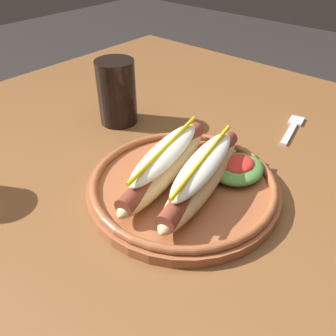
{
  "coord_description": "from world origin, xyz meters",
  "views": [
    {
      "loc": [
        -0.25,
        -0.32,
        1.09
      ],
      "look_at": [
        0.07,
        -0.04,
        0.77
      ],
      "focal_mm": 37.34,
      "sensor_mm": 36.0,
      "label": 1
    }
  ],
  "objects": [
    {
      "name": "dining_table",
      "position": [
        0.0,
        0.0,
        0.65
      ],
      "size": [
        1.29,
        1.09,
        0.74
      ],
      "color": "brown",
      "rests_on": "ground_plane"
    },
    {
      "name": "hot_dog_plate",
      "position": [
        0.07,
        -0.07,
        0.77
      ],
      "size": [
        0.29,
        0.29,
        0.08
      ],
      "color": "#9E5633",
      "rests_on": "dining_table"
    },
    {
      "name": "fork",
      "position": [
        0.36,
        -0.11,
        0.74
      ],
      "size": [
        0.12,
        0.04,
        0.0
      ],
      "rotation": [
        0.0,
        0.0,
        0.2
      ],
      "color": "silver",
      "rests_on": "dining_table"
    },
    {
      "name": "soda_cup",
      "position": [
        0.16,
        0.17,
        0.8
      ],
      "size": [
        0.07,
        0.07,
        0.13
      ],
      "primitive_type": "cylinder",
      "color": "black",
      "rests_on": "dining_table"
    }
  ]
}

